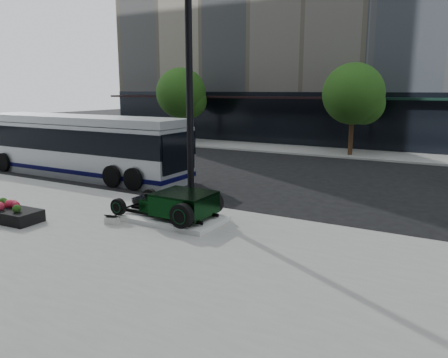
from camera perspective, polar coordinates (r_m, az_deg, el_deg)
The scene contains 9 objects.
ground at distance 17.19m, azimuth 2.29°, elevation -2.49°, with size 120.00×120.00×0.00m, color black.
sidewalk_far at distance 30.09m, azimuth 14.71°, elevation 3.36°, with size 70.00×4.00×0.12m, color gray.
street_trees at distance 28.63m, azimuth 16.84°, elevation 10.30°, with size 29.80×3.80×5.70m.
display_plinth at distance 14.00m, azimuth -7.01°, elevation -5.04°, with size 3.40×1.80×0.15m, color silver.
hot_rod at distance 13.67m, azimuth -5.95°, elevation -3.23°, with size 3.22×2.00×0.81m.
info_plaque at distance 13.97m, azimuth -14.40°, elevation -5.15°, with size 0.47×0.40×0.31m.
lamppost at distance 14.61m, azimuth -4.49°, elevation 9.35°, with size 0.42×0.42×7.57m.
flower_planter at distance 15.29m, azimuth -25.95°, elevation -4.14°, with size 1.94×1.04×0.62m.
transit_bus at distance 22.75m, azimuth -18.36°, elevation 4.21°, with size 12.12×2.88×2.92m.
Camera 1 is at (7.66, -14.80, 4.19)m, focal length 35.00 mm.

